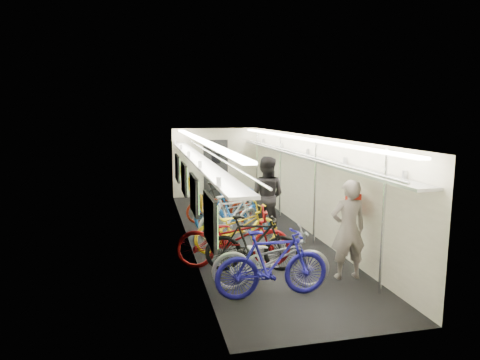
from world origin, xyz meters
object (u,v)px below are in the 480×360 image
bicycle_0 (271,259)px  passenger_mid (266,196)px  bicycle_1 (272,264)px  backpack (353,204)px  passenger_near (348,230)px

bicycle_0 → passenger_mid: (0.81, 3.13, 0.44)m
bicycle_1 → passenger_mid: (0.89, 3.44, 0.40)m
bicycle_1 → backpack: size_ratio=4.92×
passenger_near → bicycle_1: bearing=19.3°
bicycle_1 → passenger_near: (1.55, 0.48, 0.34)m
passenger_mid → bicycle_0: bearing=106.8°
backpack → bicycle_1: bearing=-165.3°
bicycle_1 → passenger_mid: bearing=-14.2°
bicycle_0 → bicycle_1: 0.33m
bicycle_1 → passenger_near: size_ratio=1.04×
bicycle_0 → passenger_near: passenger_near is taller
passenger_near → backpack: (0.24, 0.31, 0.38)m
passenger_mid → backpack: 2.82m
passenger_near → passenger_mid: size_ratio=0.93×
bicycle_0 → backpack: backpack is taller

